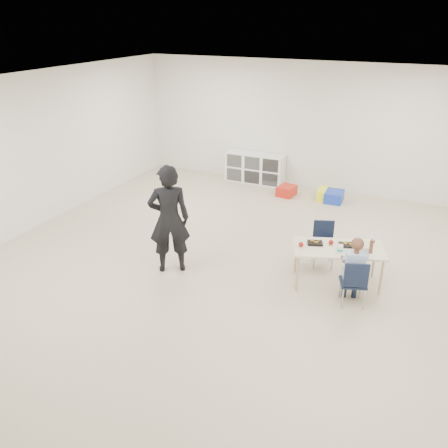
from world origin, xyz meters
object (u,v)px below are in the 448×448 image
at_px(child, 355,268).
at_px(adult, 169,219).
at_px(table, 337,265).
at_px(chair_near, 353,282).
at_px(cubby_shelf, 255,168).

height_order(child, adult, adult).
bearing_deg(child, table, 105.39).
relative_size(table, chair_near, 2.02).
bearing_deg(adult, table, 161.88).
bearing_deg(adult, child, 150.80).
xyz_separation_m(chair_near, child, (0.00, 0.00, 0.21)).
height_order(child, cubby_shelf, child).
bearing_deg(table, cubby_shelf, 107.02).
bearing_deg(adult, chair_near, 150.80).
distance_m(table, child, 0.62).
xyz_separation_m(child, adult, (-2.77, -0.20, 0.30)).
xyz_separation_m(cubby_shelf, adult, (0.35, -4.48, 0.51)).
height_order(chair_near, cubby_shelf, chair_near).
relative_size(chair_near, child, 0.63).
relative_size(table, child, 1.28).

